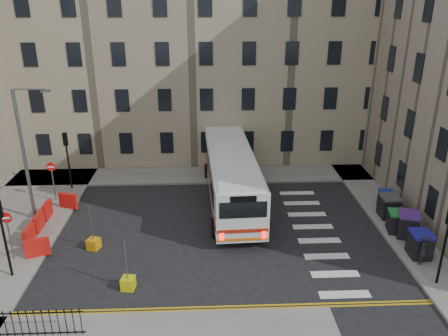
{
  "coord_description": "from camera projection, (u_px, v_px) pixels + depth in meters",
  "views": [
    {
      "loc": [
        -2.36,
        -22.45,
        13.0
      ],
      "look_at": [
        -1.26,
        2.67,
        3.0
      ],
      "focal_mm": 35.0,
      "sensor_mm": 36.0,
      "label": 1
    }
  ],
  "objects": [
    {
      "name": "streetlamp",
      "position": [
        24.0,
        154.0,
        25.47
      ],
      "size": [
        0.5,
        0.22,
        8.14
      ],
      "color": "#595B5E",
      "rests_on": "pavement_west"
    },
    {
      "name": "terrace_north",
      "position": [
        149.0,
        51.0,
        36.66
      ],
      "size": [
        38.3,
        10.8,
        17.2
      ],
      "color": "#9C8F71",
      "rests_on": "ground"
    },
    {
      "name": "wheelie_bin_e",
      "position": [
        386.0,
        200.0,
        28.05
      ],
      "size": [
        1.09,
        1.2,
        1.16
      ],
      "rotation": [
        0.0,
        0.0,
        -0.18
      ],
      "color": "black",
      "rests_on": "pavement_east"
    },
    {
      "name": "ground",
      "position": [
        247.0,
        232.0,
        25.74
      ],
      "size": [
        120.0,
        120.0,
        0.0
      ],
      "primitive_type": "plane",
      "color": "black",
      "rests_on": "ground"
    },
    {
      "name": "wheelie_bin_b",
      "position": [
        408.0,
        225.0,
        24.73
      ],
      "size": [
        1.54,
        1.63,
        1.44
      ],
      "rotation": [
        0.0,
        0.0,
        -0.39
      ],
      "color": "black",
      "rests_on": "pavement_east"
    },
    {
      "name": "pavement_north",
      "position": [
        159.0,
        176.0,
        33.46
      ],
      "size": [
        36.0,
        3.2,
        0.15
      ],
      "primitive_type": "cube",
      "color": "slate",
      "rests_on": "ground"
    },
    {
      "name": "wheelie_bin_d",
      "position": [
        389.0,
        206.0,
        26.94
      ],
      "size": [
        1.13,
        1.28,
        1.39
      ],
      "rotation": [
        0.0,
        0.0,
        -0.03
      ],
      "color": "black",
      "rests_on": "pavement_east"
    },
    {
      "name": "bollard_chevron",
      "position": [
        128.0,
        283.0,
        20.65
      ],
      "size": [
        0.68,
        0.68,
        0.6
      ],
      "primitive_type": "cube",
      "rotation": [
        0.0,
        0.0,
        -0.14
      ],
      "color": "#BFC60B",
      "rests_on": "ground"
    },
    {
      "name": "no_entry_south",
      "position": [
        8.0,
        226.0,
        22.15
      ],
      "size": [
        0.6,
        0.08,
        3.0
      ],
      "color": "#595B5E",
      "rests_on": "pavement_west"
    },
    {
      "name": "traffic_light_nw",
      "position": [
        67.0,
        152.0,
        30.23
      ],
      "size": [
        0.28,
        0.22,
        4.1
      ],
      "color": "black",
      "rests_on": "pavement_west"
    },
    {
      "name": "traffic_light_east",
      "position": [
        447.0,
        233.0,
        19.93
      ],
      "size": [
        0.28,
        0.22,
        4.1
      ],
      "color": "black",
      "rests_on": "pavement_east"
    },
    {
      "name": "bollard_yellow",
      "position": [
        94.0,
        244.0,
        23.91
      ],
      "size": [
        0.77,
        0.77,
        0.6
      ],
      "primitive_type": "cube",
      "rotation": [
        0.0,
        0.0,
        -0.35
      ],
      "color": "orange",
      "rests_on": "ground"
    },
    {
      "name": "wheelie_bin_c",
      "position": [
        397.0,
        222.0,
        25.25
      ],
      "size": [
        1.19,
        1.31,
        1.26
      ],
      "rotation": [
        0.0,
        0.0,
        -0.19
      ],
      "color": "black",
      "rests_on": "pavement_east"
    },
    {
      "name": "traffic_light_sw",
      "position": [
        2.0,
        227.0,
        20.48
      ],
      "size": [
        0.28,
        0.22,
        4.1
      ],
      "color": "black",
      "rests_on": "pavement_west"
    },
    {
      "name": "pedestrian",
      "position": [
        423.0,
        250.0,
        22.14
      ],
      "size": [
        0.69,
        0.67,
        1.59
      ],
      "primitive_type": "imported",
      "rotation": [
        0.0,
        0.0,
        3.86
      ],
      "color": "black",
      "rests_on": "pavement_east"
    },
    {
      "name": "bus",
      "position": [
        231.0,
        174.0,
        28.77
      ],
      "size": [
        3.57,
        12.73,
        3.42
      ],
      "rotation": [
        0.0,
        0.0,
        0.04
      ],
      "color": "silver",
      "rests_on": "ground"
    },
    {
      "name": "no_entry_north",
      "position": [
        52.0,
        174.0,
        28.65
      ],
      "size": [
        0.6,
        0.08,
        3.0
      ],
      "color": "#595B5E",
      "rests_on": "pavement_west"
    },
    {
      "name": "pavement_east",
      "position": [
        373.0,
        198.0,
        29.79
      ],
      "size": [
        2.4,
        26.0,
        0.15
      ],
      "primitive_type": "cube",
      "color": "slate",
      "rests_on": "ground"
    },
    {
      "name": "roadworks_barriers",
      "position": [
        45.0,
        222.0,
        25.49
      ],
      "size": [
        1.66,
        6.26,
        1.0
      ],
      "color": "red",
      "rests_on": "pavement_west"
    },
    {
      "name": "wheelie_bin_a",
      "position": [
        420.0,
        244.0,
        22.86
      ],
      "size": [
        1.13,
        1.28,
        1.36
      ],
      "rotation": [
        0.0,
        0.0,
        -0.05
      ],
      "color": "black",
      "rests_on": "pavement_east"
    },
    {
      "name": "pavement_west",
      "position": [
        13.0,
        227.0,
        26.08
      ],
      "size": [
        6.0,
        22.0,
        0.15
      ],
      "primitive_type": "cube",
      "color": "slate",
      "rests_on": "ground"
    }
  ]
}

